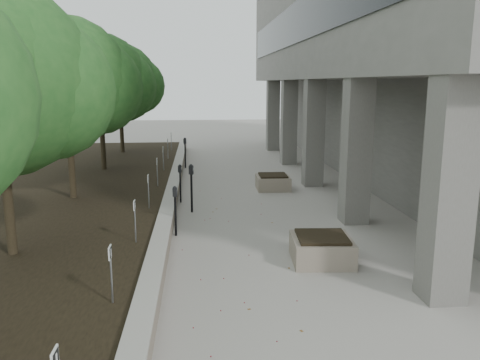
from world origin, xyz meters
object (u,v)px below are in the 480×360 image
parking_meter_3 (191,188)px  planter_front (322,248)px  crabapple_tree_3 (67,108)px  parking_meter_5 (185,153)px  crabapple_tree_4 (100,102)px  planter_back (273,182)px  parking_meter_2 (175,211)px  parking_meter_4 (180,183)px  crabapple_tree_5 (120,98)px  crabapple_tree_2 (0,122)px

parking_meter_3 → planter_front: (2.89, -4.40, -0.44)m
crabapple_tree_3 → planter_front: size_ratio=4.23×
parking_meter_5 → parking_meter_3: bearing=-77.2°
crabapple_tree_4 → planter_back: crabapple_tree_4 is taller
parking_meter_2 → parking_meter_4: bearing=93.4°
crabapple_tree_5 → parking_meter_2: bearing=-75.8°
crabapple_tree_2 → parking_meter_2: 4.61m
crabapple_tree_5 → planter_back: size_ratio=4.56×
planter_front → planter_back: (0.06, 7.39, -0.02)m
crabapple_tree_3 → parking_meter_5: size_ratio=3.83×
crabapple_tree_5 → planter_front: (6.53, -14.97, -2.82)m
parking_meter_2 → parking_meter_4: size_ratio=1.03×
crabapple_tree_3 → parking_meter_4: (3.25, 0.70, -2.49)m
crabapple_tree_2 → planter_front: crabapple_tree_2 is taller
parking_meter_3 → parking_meter_4: size_ratio=1.17×
parking_meter_3 → planter_back: (2.95, 2.99, -0.46)m
parking_meter_5 → planter_front: (3.28, -12.22, -0.41)m
crabapple_tree_2 → parking_meter_5: bearing=75.1°
parking_meter_2 → parking_meter_3: size_ratio=0.88×
parking_meter_3 → parking_meter_5: 7.83m
crabapple_tree_3 → parking_meter_3: bearing=-9.0°
parking_meter_2 → planter_front: size_ratio=1.02×
parking_meter_2 → parking_meter_4: parking_meter_2 is taller
parking_meter_3 → parking_meter_5: parking_meter_3 is taller
parking_meter_2 → parking_meter_5: parking_meter_5 is taller
crabapple_tree_4 → parking_meter_4: bearing=-52.9°
crabapple_tree_2 → parking_meter_4: crabapple_tree_2 is taller
parking_meter_5 → crabapple_tree_2: bearing=-94.8°
crabapple_tree_4 → planter_back: size_ratio=4.56×
crabapple_tree_3 → planter_front: bearing=-37.3°
crabapple_tree_4 → parking_meter_4: crabapple_tree_4 is taller
parking_meter_3 → parking_meter_5: (-0.38, 7.82, -0.03)m
crabapple_tree_2 → parking_meter_4: 7.01m
parking_meter_3 → planter_front: parking_meter_3 is taller
parking_meter_2 → parking_meter_5: (0.00, 10.09, 0.06)m
crabapple_tree_4 → parking_meter_3: size_ratio=3.66×
parking_meter_4 → parking_meter_5: parking_meter_5 is taller
crabapple_tree_3 → crabapple_tree_4: bearing=90.0°
planter_back → crabapple_tree_2: bearing=-131.6°
crabapple_tree_3 → planter_back: crabapple_tree_3 is taller
parking_meter_2 → parking_meter_3: parking_meter_3 is taller
parking_meter_3 → planter_back: 4.23m
crabapple_tree_5 → crabapple_tree_4: bearing=-90.0°
planter_front → planter_back: size_ratio=1.08×
parking_meter_5 → planter_back: bearing=-45.3°
parking_meter_4 → planter_back: 3.77m
planter_front → parking_meter_5: bearing=105.0°
crabapple_tree_4 → crabapple_tree_3: bearing=-90.0°
crabapple_tree_3 → planter_front: (6.53, -4.97, -2.82)m
crabapple_tree_2 → parking_meter_5: size_ratio=3.83×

